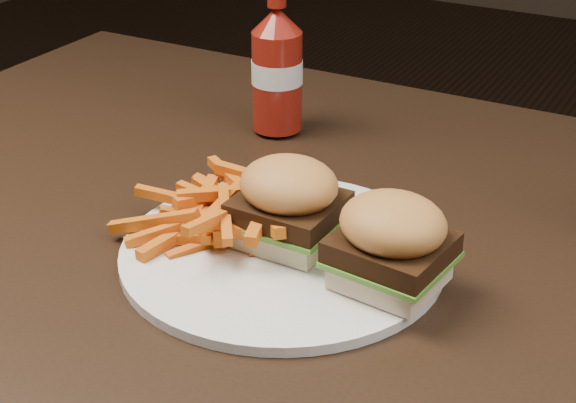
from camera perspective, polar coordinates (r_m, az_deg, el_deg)
The scene contains 6 objects.
dining_table at distance 0.79m, azimuth 3.60°, elevation -4.22°, with size 1.20×0.80×0.04m, color black.
plate at distance 0.76m, azimuth -0.37°, elevation -3.33°, with size 0.28×0.28×0.01m, color white.
sandwich_half_a at distance 0.76m, azimuth 0.05°, elevation -1.91°, with size 0.08×0.07×0.02m, color beige.
sandwich_half_b at distance 0.70m, azimuth 6.60°, elevation -4.58°, with size 0.08×0.07×0.02m, color beige.
fries_pile at distance 0.78m, azimuth -4.69°, elevation -0.27°, with size 0.13×0.13×0.05m, color orange, non-canonical shape.
ketchup_bottle at distance 0.98m, azimuth -0.70°, elevation 7.79°, with size 0.06×0.06×0.11m, color maroon.
Camera 1 is at (0.28, -0.60, 1.15)m, focal length 55.00 mm.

